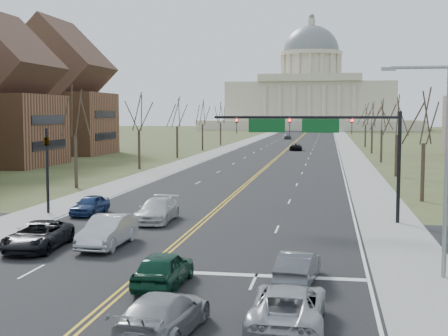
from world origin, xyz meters
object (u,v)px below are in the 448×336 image
(car_nb_outer_lead, at_px, (298,267))
(car_sb_inner_lead, at_px, (108,231))
(signal_mast, at_px, (320,133))
(car_sb_inner_second, at_px, (157,210))
(car_nb_inner_lead, at_px, (164,269))
(signal_left, at_px, (47,161))
(car_sb_outer_second, at_px, (90,205))
(car_nb_inner_second, at_px, (163,314))
(car_sb_outer_lead, at_px, (38,236))
(street_light, at_px, (441,157))
(car_nb_outer_second, at_px, (288,306))
(car_far_sb, at_px, (288,136))
(car_far_nb, at_px, (296,147))

(car_nb_outer_lead, bearing_deg, car_sb_inner_lead, -20.84)
(signal_mast, distance_m, car_sb_inner_second, 11.70)
(signal_mast, distance_m, car_nb_inner_lead, 18.56)
(car_sb_inner_second, bearing_deg, car_nb_outer_lead, -54.25)
(signal_left, xyz_separation_m, car_sb_inner_second, (8.58, -2.10, -2.95))
(car_sb_outer_second, bearing_deg, signal_left, -179.45)
(car_nb_inner_second, xyz_separation_m, car_sb_inner_lead, (-6.39, 12.42, 0.11))
(car_sb_inner_lead, height_order, car_sb_outer_lead, car_sb_inner_lead)
(car_sb_outer_lead, bearing_deg, street_light, -9.97)
(street_light, relative_size, car_nb_inner_lead, 2.08)
(signal_mast, xyz_separation_m, street_light, (5.29, -13.50, -0.54))
(street_light, height_order, car_sb_outer_second, street_light)
(signal_left, height_order, street_light, street_light)
(car_nb_inner_lead, xyz_separation_m, car_nb_outer_second, (5.32, -4.07, -0.01))
(car_sb_inner_lead, height_order, car_sb_outer_second, car_sb_inner_lead)
(car_nb_inner_second, bearing_deg, car_sb_outer_lead, -43.19)
(car_nb_inner_lead, distance_m, car_nb_outer_second, 6.70)
(car_nb_outer_second, distance_m, car_sb_outer_second, 25.65)
(signal_mast, bearing_deg, car_sb_inner_second, -168.55)
(signal_left, bearing_deg, car_sb_inner_lead, -50.95)
(car_nb_inner_lead, relative_size, car_nb_outer_lead, 1.08)
(car_sb_inner_lead, bearing_deg, car_far_sb, 91.07)
(car_far_sb, bearing_deg, car_nb_inner_lead, -90.69)
(car_sb_outer_second, bearing_deg, car_sb_outer_lead, -78.43)
(car_nb_outer_lead, xyz_separation_m, car_sb_inner_second, (-9.77, 13.19, 0.09))
(car_nb_outer_lead, relative_size, car_sb_outer_lead, 0.78)
(car_sb_inner_lead, bearing_deg, signal_left, 130.37)
(signal_left, xyz_separation_m, car_sb_outer_second, (3.19, -0.18, -3.02))
(signal_mast, xyz_separation_m, signal_left, (-18.95, 0.00, -2.05))
(signal_left, height_order, car_far_nb, signal_left)
(signal_left, relative_size, car_nb_inner_second, 1.23)
(car_nb_inner_lead, distance_m, car_sb_outer_lead, 10.01)
(street_light, distance_m, car_nb_outer_second, 10.51)
(car_nb_outer_lead, relative_size, car_far_sb, 0.85)
(car_nb_inner_second, bearing_deg, signal_mast, -95.67)
(car_nb_outer_lead, xyz_separation_m, car_nb_outer_second, (-0.06, -5.63, 0.06))
(signal_mast, distance_m, car_nb_inner_second, 23.34)
(street_light, distance_m, car_nb_inner_second, 13.95)
(signal_left, relative_size, car_nb_outer_lead, 1.49)
(car_sb_inner_second, distance_m, car_far_sb, 130.06)
(signal_left, height_order, car_sb_inner_lead, signal_left)
(signal_mast, bearing_deg, signal_left, 180.00)
(street_light, bearing_deg, car_sb_outer_second, 147.66)
(car_sb_outer_lead, xyz_separation_m, car_far_nb, (8.76, 88.42, -0.04))
(street_light, xyz_separation_m, car_far_sb, (-15.60, 141.46, -4.41))
(car_sb_inner_second, distance_m, car_far_nb, 79.50)
(signal_left, height_order, car_nb_inner_lead, signal_left)
(car_far_sb, bearing_deg, car_sb_outer_second, -94.84)
(car_sb_inner_lead, distance_m, car_sb_outer_second, 10.89)
(car_sb_inner_second, distance_m, car_sb_outer_second, 5.72)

